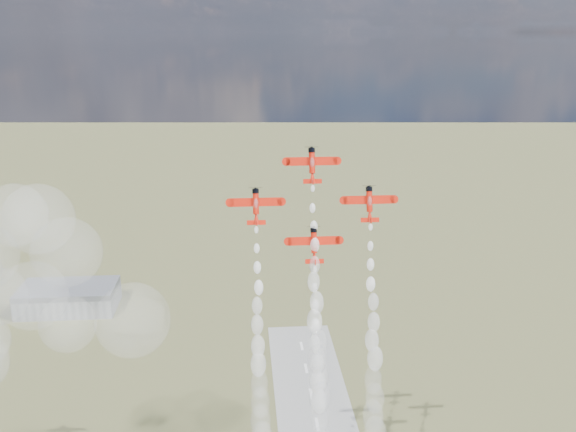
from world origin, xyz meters
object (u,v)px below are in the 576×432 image
(plane_left, at_px, (256,206))
(plane_slot, at_px, (314,244))
(plane_right, at_px, (369,203))
(hangar, at_px, (69,298))
(plane_lead, at_px, (312,165))

(plane_left, relative_size, plane_slot, 1.00)
(plane_left, relative_size, plane_right, 1.00)
(hangar, bearing_deg, plane_lead, -56.00)
(plane_left, bearing_deg, hangar, 120.14)
(hangar, height_order, plane_left, plane_left)
(plane_slot, bearing_deg, plane_left, 167.56)
(plane_right, bearing_deg, plane_left, 180.00)
(plane_left, bearing_deg, plane_lead, 12.44)
(plane_lead, bearing_deg, plane_left, -167.56)
(plane_lead, bearing_deg, plane_slot, -90.00)
(plane_left, xyz_separation_m, plane_slot, (13.65, -3.01, -9.07))
(hangar, height_order, plane_right, plane_right)
(plane_slot, bearing_deg, plane_right, 12.44)
(plane_lead, distance_m, plane_right, 16.67)
(plane_lead, distance_m, plane_left, 16.67)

